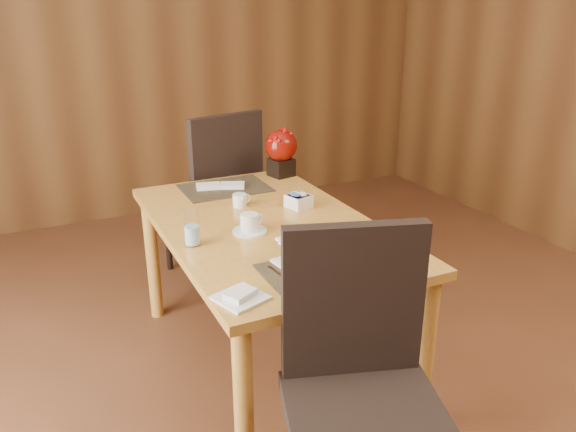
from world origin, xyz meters
name	(u,v)px	position (x,y,z in m)	size (l,w,h in m)	color
back_wall	(141,41)	(0.00, 3.00, 1.40)	(5.00, 0.02, 2.80)	brown
dining_table	(266,242)	(0.00, 0.60, 0.65)	(0.90, 1.50, 0.75)	gold
placemat_near	(326,271)	(0.00, 0.05, 0.75)	(0.45, 0.33, 0.01)	black
placemat_far	(225,188)	(0.00, 1.15, 0.75)	(0.45, 0.33, 0.01)	black
soup_setting	(317,255)	(-0.01, 0.10, 0.80)	(0.28, 0.28, 0.10)	white
coffee_cup	(249,225)	(-0.11, 0.53, 0.79)	(0.15, 0.15, 0.08)	white
water_glass	(192,227)	(-0.37, 0.50, 0.83)	(0.07, 0.07, 0.15)	white
creamer_jug	(240,200)	(-0.03, 0.85, 0.78)	(0.09, 0.09, 0.06)	white
sugar_caddy	(299,201)	(0.22, 0.72, 0.78)	(0.10, 0.10, 0.06)	white
berry_decor	(281,150)	(0.37, 1.23, 0.90)	(0.18, 0.18, 0.27)	black
napkins_far	(222,186)	(-0.02, 1.15, 0.77)	(0.25, 0.09, 0.02)	white
bread_plate	(241,298)	(-0.36, 0.00, 0.76)	(0.15, 0.15, 0.01)	white
near_chair	(361,374)	(-0.09, -0.34, 0.59)	(0.61, 0.61, 1.05)	black
far_chair	(217,188)	(0.10, 1.60, 0.61)	(0.60, 0.61, 1.08)	black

